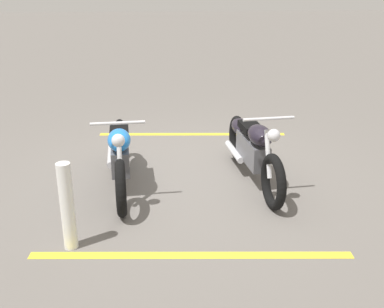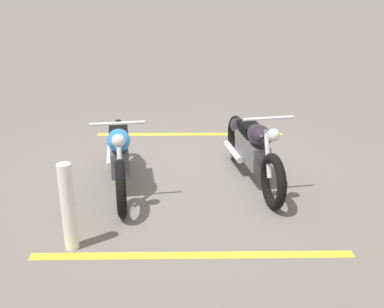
{
  "view_description": "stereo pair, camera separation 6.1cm",
  "coord_description": "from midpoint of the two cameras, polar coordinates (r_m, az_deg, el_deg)",
  "views": [
    {
      "loc": [
        5.92,
        -0.45,
        2.6
      ],
      "look_at": [
        0.91,
        0.0,
        0.65
      ],
      "focal_mm": 43.55,
      "sensor_mm": 36.0,
      "label": 1
    },
    {
      "loc": [
        5.91,
        -0.51,
        2.6
      ],
      "look_at": [
        0.91,
        0.0,
        0.65
      ],
      "focal_mm": 43.55,
      "sensor_mm": 36.0,
      "label": 2
    }
  ],
  "objects": [
    {
      "name": "motorcycle_bright_foreground",
      "position": [
        6.06,
        -8.52,
        0.29
      ],
      "size": [
        2.23,
        0.62,
        1.04
      ],
      "rotation": [
        0.0,
        0.0,
        0.06
      ],
      "color": "black",
      "rests_on": "ground"
    },
    {
      "name": "ground_plane",
      "position": [
        6.48,
        -0.45,
        -2.46
      ],
      "size": [
        60.0,
        60.0,
        0.0
      ],
      "primitive_type": "plane",
      "color": "#66605B"
    },
    {
      "name": "parking_stripe_near",
      "position": [
        8.08,
        0.24,
        2.45
      ],
      "size": [
        0.4,
        3.2,
        0.01
      ],
      "primitive_type": "cube",
      "rotation": [
        0.0,
        0.0,
        1.48
      ],
      "color": "yellow",
      "rests_on": "ground"
    },
    {
      "name": "bollard_post",
      "position": [
        4.76,
        -14.67,
        -6.27
      ],
      "size": [
        0.14,
        0.14,
        0.92
      ],
      "primitive_type": "cylinder",
      "color": "white",
      "rests_on": "ground"
    },
    {
      "name": "motorcycle_dark_foreground",
      "position": [
        6.21,
        7.67,
        0.85
      ],
      "size": [
        2.23,
        0.62,
        1.04
      ],
      "rotation": [
        0.0,
        0.0,
        0.09
      ],
      "color": "black",
      "rests_on": "ground"
    },
    {
      "name": "parking_stripe_mid",
      "position": [
        4.71,
        0.26,
        -12.29
      ],
      "size": [
        0.4,
        3.2,
        0.01
      ],
      "primitive_type": "cube",
      "rotation": [
        0.0,
        0.0,
        1.48
      ],
      "color": "yellow",
      "rests_on": "ground"
    }
  ]
}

